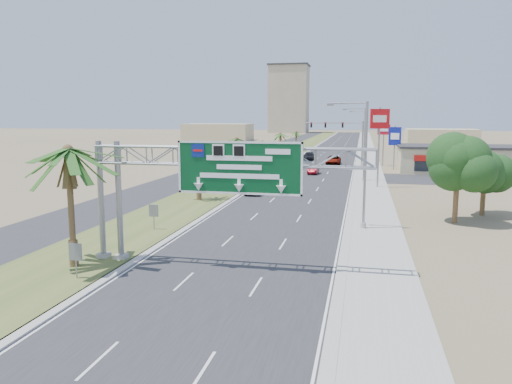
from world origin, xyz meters
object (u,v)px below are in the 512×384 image
object	(u,v)px
pole_sign_red_near	(380,124)
sign_gantry	(215,166)
palm_near	(68,151)
car_right_lane	(333,160)
pole_sign_blue	(395,138)
pole_sign_red_far	(384,133)
car_mid_lane	(313,170)
car_far	(309,156)
store_building	(457,160)
signal_mast	(351,139)
car_left_lane	(255,187)

from	to	relation	value
pole_sign_red_near	sign_gantry	bearing A→B (deg)	-105.87
palm_near	car_right_lane	bearing A→B (deg)	80.61
pole_sign_blue	pole_sign_red_far	size ratio (longest dim) A/B	0.96
sign_gantry	pole_sign_blue	world-z (taller)	sign_gantry
sign_gantry	car_mid_lane	size ratio (longest dim) A/B	4.13
sign_gantry	pole_sign_red_near	bearing A→B (deg)	74.13
pole_sign_red_near	pole_sign_blue	size ratio (longest dim) A/B	1.37
car_right_lane	car_far	xyz separation A→B (m)	(-5.35, 7.16, 0.00)
store_building	pole_sign_red_far	size ratio (longest dim) A/B	2.38
car_far	pole_sign_red_far	bearing A→B (deg)	-27.11
car_mid_lane	pole_sign_red_far	bearing A→B (deg)	56.80
sign_gantry	car_mid_lane	distance (m)	49.47
pole_sign_blue	signal_mast	bearing A→B (deg)	151.60
sign_gantry	signal_mast	xyz separation A→B (m)	(6.23, 62.05, -1.21)
sign_gantry	palm_near	size ratio (longest dim) A/B	2.01
car_right_lane	pole_sign_red_near	xyz separation A→B (m)	(7.20, -29.71, 7.11)
pole_sign_red_far	pole_sign_red_near	bearing A→B (deg)	-93.32
signal_mast	car_right_lane	size ratio (longest dim) A/B	1.84
signal_mast	car_right_lane	distance (m)	6.40
store_building	car_right_lane	bearing A→B (deg)	154.01
car_far	pole_sign_blue	world-z (taller)	pole_sign_blue
store_building	pole_sign_red_near	size ratio (longest dim) A/B	1.81
car_right_lane	pole_sign_blue	distance (m)	13.71
pole_sign_red_near	pole_sign_red_far	distance (m)	28.78
store_building	pole_sign_red_near	xyz separation A→B (m)	(-12.80, -19.96, 5.89)
palm_near	store_building	distance (m)	66.04
store_building	car_far	xyz separation A→B (m)	(-25.35, 16.91, -1.22)
signal_mast	pole_sign_blue	size ratio (longest dim) A/B	1.41
car_left_lane	car_mid_lane	world-z (taller)	car_left_lane
signal_mast	car_far	size ratio (longest dim) A/B	1.92
store_building	car_left_lane	xyz separation A→B (m)	(-26.78, -28.06, -1.18)
signal_mast	car_mid_lane	size ratio (longest dim) A/B	2.54
car_mid_lane	car_far	world-z (taller)	car_far
car_mid_lane	pole_sign_blue	xyz separation A→B (m)	(12.49, 8.97, 4.64)
pole_sign_blue	car_left_lane	bearing A→B (deg)	-119.71
car_far	pole_sign_red_near	world-z (taller)	pole_sign_red_near
car_left_lane	car_right_lane	world-z (taller)	car_left_lane
car_far	car_left_lane	bearing A→B (deg)	-88.94
car_left_lane	car_far	bearing A→B (deg)	83.67
car_left_lane	car_right_lane	distance (m)	38.41
car_mid_lane	car_right_lane	distance (m)	16.79
car_right_lane	pole_sign_blue	bearing A→B (deg)	-36.24
sign_gantry	pole_sign_red_far	xyz separation A→B (m)	(11.93, 64.78, -0.12)
sign_gantry	store_building	distance (m)	60.77
car_mid_lane	car_far	bearing A→B (deg)	99.64
store_building	palm_near	bearing A→B (deg)	-118.28
signal_mast	pole_sign_red_near	world-z (taller)	pole_sign_red_near
car_right_lane	pole_sign_red_near	world-z (taller)	pole_sign_red_near
store_building	pole_sign_red_near	bearing A→B (deg)	-122.67
car_mid_lane	car_right_lane	xyz separation A→B (m)	(2.08, 16.66, 0.11)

